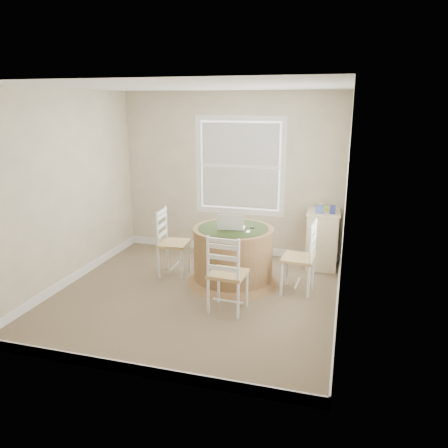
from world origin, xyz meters
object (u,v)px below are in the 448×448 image
(chair_right, at_px, (298,258))
(corner_chest, at_px, (322,239))
(chair_left, at_px, (174,243))
(laptop, at_px, (232,227))
(round_table, at_px, (233,253))
(chair_near, at_px, (228,273))

(chair_right, height_order, corner_chest, chair_right)
(chair_left, xyz_separation_m, corner_chest, (2.02, 0.94, -0.04))
(corner_chest, bearing_deg, laptop, -139.86)
(round_table, xyz_separation_m, chair_right, (0.90, -0.08, 0.05))
(chair_left, bearing_deg, laptop, -100.34)
(chair_right, xyz_separation_m, corner_chest, (0.23, 1.07, -0.04))
(round_table, xyz_separation_m, chair_left, (-0.89, 0.05, 0.05))
(chair_right, bearing_deg, round_table, -91.73)
(laptop, distance_m, corner_chest, 1.59)
(corner_chest, bearing_deg, round_table, -141.02)
(corner_chest, bearing_deg, chair_left, -157.27)
(chair_left, height_order, corner_chest, chair_left)
(laptop, xyz_separation_m, corner_chest, (1.14, 1.04, -0.39))
(chair_near, xyz_separation_m, chair_right, (0.74, 0.77, 0.00))
(laptop, bearing_deg, round_table, -107.00)
(corner_chest, bearing_deg, chair_near, -120.06)
(chair_right, xyz_separation_m, laptop, (-0.91, 0.03, 0.34))
(round_table, xyz_separation_m, chair_near, (0.16, -0.85, 0.05))
(chair_right, bearing_deg, chair_near, -40.35)
(chair_near, relative_size, corner_chest, 1.10)
(laptop, height_order, corner_chest, laptop)
(chair_left, relative_size, corner_chest, 1.10)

